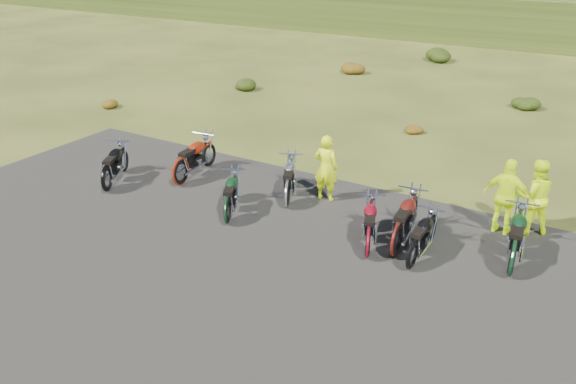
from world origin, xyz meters
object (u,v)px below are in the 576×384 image
Objects in this scene: motorcycle_3 at (287,207)px; motorcycle_0 at (109,192)px; person_middle at (326,169)px; motorcycle_7 at (509,275)px.

motorcycle_0 is at bearing 84.15° from motorcycle_3.
person_middle reaches higher than motorcycle_3.
person_middle is at bearing -61.14° from motorcycle_3.
person_middle is at bearing -91.48° from motorcycle_0.
motorcycle_7 is (5.62, -0.40, 0.00)m from motorcycle_3.
motorcycle_3 is at bearing 49.87° from person_middle.
motorcycle_3 is at bearing -97.54° from motorcycle_0.
motorcycle_3 is 1.13× the size of person_middle.
motorcycle_7 reaches higher than motorcycle_3.
motorcycle_0 reaches higher than motorcycle_3.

